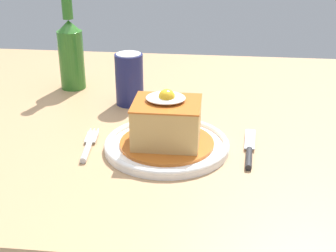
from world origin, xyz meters
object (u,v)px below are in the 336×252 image
fork (88,147)px  main_plate (167,145)px  beer_bottle_green (71,51)px  soda_can (129,79)px  knife (249,153)px

fork → main_plate: bearing=7.3°
fork → beer_bottle_green: (-0.13, 0.34, 0.09)m
main_plate → soda_can: (-0.12, 0.23, 0.05)m
main_plate → beer_bottle_green: 0.44m
knife → beer_bottle_green: bearing=143.1°
main_plate → soda_can: bearing=116.9°
fork → knife: same height
main_plate → beer_bottle_green: beer_bottle_green is taller
soda_can → knife: bearing=-40.8°
knife → beer_bottle_green: (-0.44, 0.33, 0.09)m
fork → knife: 0.31m
knife → beer_bottle_green: size_ratio=0.62×
main_plate → knife: (0.16, -0.01, -0.00)m
main_plate → soda_can: size_ratio=1.96×
main_plate → soda_can: soda_can is taller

